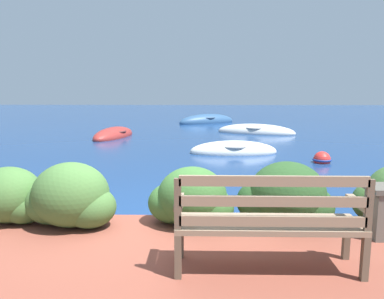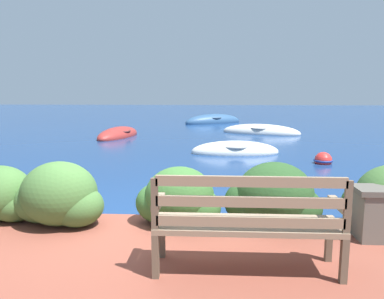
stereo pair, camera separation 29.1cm
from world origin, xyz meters
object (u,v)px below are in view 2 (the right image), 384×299
(rowboat_far, at_px, (261,132))
(rowboat_mid, at_px, (118,135))
(park_bench, at_px, (248,220))
(rowboat_outer, at_px, (213,122))
(rowboat_nearest, at_px, (235,151))
(mooring_buoy, at_px, (323,160))

(rowboat_far, bearing_deg, rowboat_mid, 34.83)
(park_bench, relative_size, rowboat_far, 0.48)
(rowboat_mid, relative_size, rowboat_outer, 0.85)
(rowboat_nearest, xyz_separation_m, rowboat_far, (1.38, 5.03, 0.00))
(rowboat_nearest, distance_m, rowboat_far, 5.22)
(rowboat_nearest, bearing_deg, park_bench, 84.39)
(rowboat_mid, xyz_separation_m, rowboat_outer, (3.75, 6.25, 0.01))
(rowboat_nearest, distance_m, rowboat_mid, 5.67)
(rowboat_nearest, height_order, rowboat_mid, rowboat_mid)
(rowboat_far, bearing_deg, rowboat_nearest, 95.49)
(rowboat_nearest, xyz_separation_m, rowboat_outer, (-0.63, 9.85, 0.02))
(rowboat_outer, bearing_deg, rowboat_mid, 29.04)
(rowboat_mid, bearing_deg, rowboat_outer, -17.27)
(rowboat_nearest, height_order, rowboat_far, rowboat_far)
(park_bench, height_order, rowboat_nearest, park_bench)
(rowboat_mid, bearing_deg, rowboat_nearest, -115.80)
(rowboat_nearest, distance_m, rowboat_outer, 9.87)
(park_bench, relative_size, rowboat_outer, 0.49)
(rowboat_far, height_order, mooring_buoy, rowboat_far)
(rowboat_outer, bearing_deg, mooring_buoy, 73.82)
(mooring_buoy, bearing_deg, park_bench, -111.73)
(rowboat_far, bearing_deg, mooring_buoy, 117.60)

